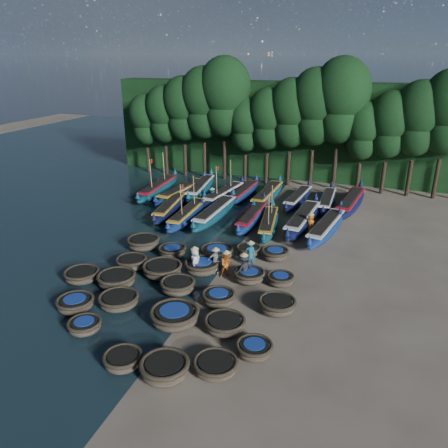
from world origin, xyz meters
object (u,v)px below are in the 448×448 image
(coracle_20, at_px, (143,243))
(long_boat_14, at_px, (268,195))
(coracle_4, at_px, (216,366))
(coracle_8, at_px, (225,324))
(coracle_3, at_px, (165,368))
(fisherman_0, at_px, (195,261))
(long_boat_9, at_px, (158,188))
(fisherman_1, at_px, (250,253))
(long_boat_4, at_px, (215,213))
(coracle_6, at_px, (119,300))
(long_boat_6, at_px, (269,223))
(fisherman_6, at_px, (310,223))
(coracle_16, at_px, (162,269))
(coracle_23, at_px, (248,250))
(coracle_11, at_px, (117,279))
(long_boat_10, at_px, (182,192))
(fisherman_3, at_px, (244,267))
(coracle_18, at_px, (249,276))
(fisherman_2, at_px, (227,263))
(coracle_17, at_px, (202,266))
(coracle_14, at_px, (277,305))
(long_boat_13, at_px, (244,192))
(long_boat_12, at_px, (224,194))
(coracle_5, at_px, (75,303))
(coracle_13, at_px, (219,298))
(fisherman_5, at_px, (212,196))
(coracle_19, at_px, (280,279))
(coracle_10, at_px, (82,275))
(long_boat_17, at_px, (351,203))
(fisherman_4, at_px, (216,260))
(coracle_24, at_px, (275,254))
(coracle_2, at_px, (123,360))
(coracle_9, at_px, (254,349))
(long_boat_5, at_px, (252,217))
(long_boat_2, at_px, (170,207))
(coracle_21, at_px, (172,251))
(coracle_12, at_px, (178,286))
(long_boat_15, at_px, (298,198))
(coracle_7, at_px, (175,316))
(long_boat_3, at_px, (188,214))
(long_boat_8, at_px, (326,227))
(long_boat_11, at_px, (201,188))

(coracle_20, height_order, long_boat_14, long_boat_14)
(coracle_4, distance_m, coracle_8, 3.04)
(coracle_3, distance_m, fisherman_0, 9.21)
(long_boat_9, height_order, fisherman_1, long_boat_9)
(long_boat_9, bearing_deg, long_boat_4, -34.69)
(fisherman_0, bearing_deg, coracle_6, 145.41)
(long_boat_6, bearing_deg, coracle_3, -98.50)
(coracle_6, bearing_deg, fisherman_6, 59.42)
(coracle_20, relative_size, long_boat_9, 0.26)
(coracle_16, xyz_separation_m, coracle_23, (4.12, 4.53, -0.08))
(fisherman_0, distance_m, fisherman_1, 3.56)
(coracle_11, distance_m, long_boat_10, 16.94)
(coracle_20, distance_m, fisherman_3, 8.22)
(coracle_18, distance_m, fisherman_2, 1.56)
(coracle_17, height_order, fisherman_0, fisherman_0)
(long_boat_6, bearing_deg, fisherman_3, -94.28)
(coracle_14, distance_m, long_boat_13, 19.68)
(coracle_11, bearing_deg, long_boat_12, 88.06)
(coracle_17, bearing_deg, coracle_5, -128.00)
(coracle_23, bearing_deg, coracle_17, -120.75)
(coracle_13, height_order, long_boat_6, long_boat_6)
(coracle_13, xyz_separation_m, fisherman_5, (-6.24, 15.64, 0.36))
(coracle_3, distance_m, coracle_19, 9.77)
(coracle_10, bearing_deg, fisherman_0, 26.12)
(coracle_20, height_order, long_boat_17, long_boat_17)
(coracle_17, xyz_separation_m, fisherman_4, (0.80, 0.36, 0.41))
(fisherman_3, bearing_deg, coracle_14, 78.19)
(coracle_8, xyz_separation_m, long_boat_9, (-13.34, 18.98, 0.21))
(coracle_6, height_order, coracle_17, coracle_17)
(long_boat_6, height_order, long_boat_14, long_boat_6)
(coracle_24, relative_size, long_boat_6, 0.29)
(coracle_2, distance_m, coracle_9, 5.75)
(coracle_5, bearing_deg, coracle_14, 17.99)
(coracle_23, height_order, long_boat_13, long_boat_13)
(coracle_2, xyz_separation_m, long_boat_5, (0.56, 18.50, 0.15))
(long_boat_2, distance_m, long_boat_4, 4.13)
(coracle_21, relative_size, long_boat_10, 0.23)
(coracle_12, bearing_deg, long_boat_5, 85.25)
(fisherman_5, bearing_deg, coracle_23, 124.82)
(coracle_10, distance_m, long_boat_15, 20.93)
(coracle_7, bearing_deg, long_boat_15, 83.39)
(long_boat_9, relative_size, long_boat_14, 1.01)
(coracle_19, height_order, coracle_20, coracle_20)
(coracle_19, distance_m, fisherman_2, 3.35)
(long_boat_3, height_order, long_boat_13, long_boat_3)
(long_boat_8, xyz_separation_m, long_boat_11, (-12.70, 6.45, 0.01))
(coracle_6, relative_size, long_boat_8, 0.28)
(fisherman_6, bearing_deg, long_boat_9, 27.39)
(long_boat_9, height_order, long_boat_13, long_boat_9)
(coracle_14, xyz_separation_m, coracle_17, (-5.36, 2.78, 0.03))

